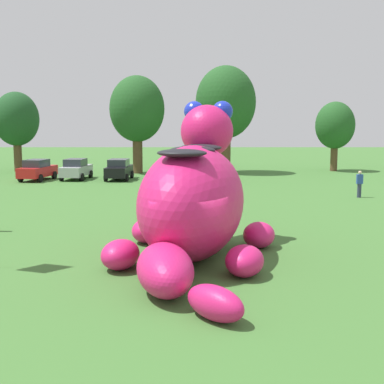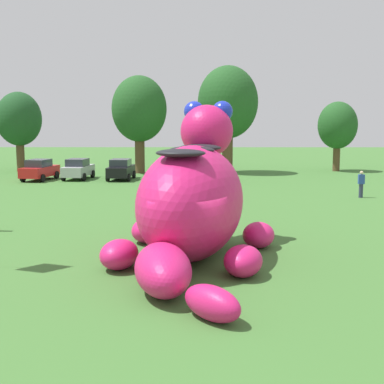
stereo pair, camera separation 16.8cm
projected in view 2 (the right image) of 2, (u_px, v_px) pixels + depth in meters
name	position (u px, v px, depth m)	size (l,w,h in m)	color
ground_plane	(188.00, 273.00, 17.26)	(160.00, 160.00, 0.00)	#427533
giant_inflatable_creature	(192.00, 200.00, 18.92)	(6.52, 11.40, 5.69)	#E01E6B
car_red	(40.00, 170.00, 43.61)	(2.49, 4.34, 1.72)	red
car_silver	(78.00, 169.00, 44.31)	(2.22, 4.24, 1.72)	#B7BABF
car_black	(121.00, 169.00, 43.93)	(2.10, 4.18, 1.72)	black
tree_left	(19.00, 119.00, 50.72)	(4.27, 4.27, 7.58)	brown
tree_mid_left	(139.00, 110.00, 48.80)	(5.05, 5.05, 8.96)	brown
tree_centre_left	(228.00, 103.00, 49.03)	(5.57, 5.57, 9.88)	brown
tree_centre	(338.00, 126.00, 50.95)	(3.75, 3.75, 6.66)	brown
spectator_mid_field	(206.00, 200.00, 27.22)	(0.38, 0.26, 1.71)	#2D334C
spectator_by_cars	(361.00, 184.00, 33.81)	(0.38, 0.26, 1.71)	#2D334C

